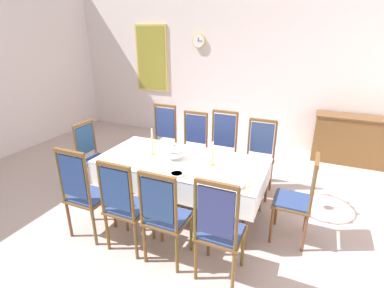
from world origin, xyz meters
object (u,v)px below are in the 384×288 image
at_px(sideboard, 354,140).
at_px(mounted_clock, 199,41).
at_px(bowl_far_left, 177,146).
at_px(candlestick_east, 212,157).
at_px(chair_south_b, 125,204).
at_px(chair_north_c, 221,149).
at_px(chair_north_b, 193,146).
at_px(chair_head_east, 299,197).
at_px(chair_south_d, 219,228).
at_px(chair_head_west, 94,156).
at_px(framed_painting, 152,58).
at_px(candlestick_west, 152,144).
at_px(bowl_near_right, 177,174).
at_px(chair_north_d, 259,157).
at_px(dining_table, 181,165).
at_px(chair_south_a, 84,192).
at_px(chair_south_c, 165,215).
at_px(chair_north_a, 162,140).
at_px(spoon_primary, 248,187).
at_px(soup_tureen, 175,152).
at_px(bowl_near_left, 236,184).
at_px(spoon_secondary, 186,176).

relative_size(sideboard, mounted_clock, 4.88).
bearing_deg(bowl_far_left, candlestick_east, -29.05).
height_order(chair_south_b, chair_north_c, chair_north_c).
distance_m(chair_north_b, chair_head_east, 1.95).
distance_m(chair_south_d, chair_head_west, 2.50).
bearing_deg(chair_north_c, framed_painting, -40.04).
distance_m(candlestick_west, bowl_near_right, 0.72).
bearing_deg(mounted_clock, chair_north_d, -48.18).
relative_size(chair_north_c, bowl_near_right, 7.40).
height_order(chair_head_west, chair_head_east, chair_head_west).
relative_size(dining_table, sideboard, 1.50).
bearing_deg(candlestick_west, dining_table, 0.00).
height_order(chair_south_a, chair_south_c, chair_south_a).
bearing_deg(chair_south_a, chair_head_west, 126.10).
bearing_deg(bowl_far_left, chair_head_east, -12.32).
bearing_deg(chair_north_a, spoon_primary, 143.96).
bearing_deg(soup_tureen, chair_south_b, -98.76).
distance_m(chair_north_b, chair_north_d, 1.08).
bearing_deg(chair_head_east, chair_north_c, 52.88).
distance_m(dining_table, chair_head_east, 1.49).
bearing_deg(bowl_near_left, chair_head_west, 170.57).
distance_m(chair_south_c, bowl_near_right, 0.56).
xyz_separation_m(chair_south_d, candlestick_east, (-0.41, 0.93, 0.30)).
bearing_deg(chair_north_d, bowl_near_left, 89.99).
distance_m(bowl_far_left, mounted_clock, 3.00).
height_order(chair_south_b, chair_north_d, chair_north_d).
height_order(chair_north_c, sideboard, chair_north_c).
height_order(candlestick_east, spoon_primary, candlestick_east).
relative_size(chair_head_west, candlestick_east, 3.40).
bearing_deg(sideboard, candlestick_east, 56.02).
height_order(chair_south_d, spoon_primary, chair_south_d).
distance_m(sideboard, framed_painting, 4.61).
height_order(chair_north_a, chair_head_east, chair_north_a).
xyz_separation_m(bowl_near_right, bowl_far_left, (-0.40, 0.80, -0.00)).
distance_m(chair_south_b, mounted_clock, 4.25).
height_order(chair_north_c, chair_head_east, chair_north_c).
bearing_deg(spoon_secondary, spoon_primary, -4.78).
xyz_separation_m(chair_north_a, chair_south_d, (1.64, -1.86, -0.02)).
distance_m(chair_north_c, spoon_primary, 1.49).
xyz_separation_m(soup_tureen, bowl_near_left, (0.93, -0.38, -0.07)).
bearing_deg(chair_head_west, sideboard, 125.96).
xyz_separation_m(bowl_far_left, spoon_primary, (1.22, -0.74, -0.01)).
distance_m(candlestick_west, mounted_clock, 3.24).
xyz_separation_m(chair_north_d, chair_head_west, (-2.32, -0.93, -0.02)).
xyz_separation_m(candlestick_west, mounted_clock, (-0.55, 2.95, 1.22)).
bearing_deg(bowl_near_right, spoon_secondary, 13.75).
distance_m(chair_south_b, candlestick_west, 1.00).
relative_size(chair_head_west, bowl_near_right, 6.67).
bearing_deg(chair_south_c, spoon_secondary, 90.05).
xyz_separation_m(chair_south_a, candlestick_east, (1.23, 0.93, 0.29)).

